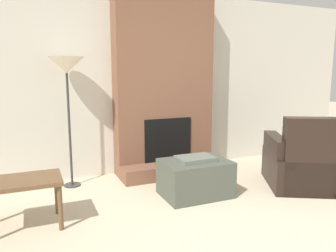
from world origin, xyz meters
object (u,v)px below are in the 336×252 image
at_px(ottoman, 195,177).
at_px(floor_lamp_left, 66,70).
at_px(armchair, 301,165).
at_px(side_table, 23,186).

relative_size(ottoman, floor_lamp_left, 0.48).
bearing_deg(floor_lamp_left, ottoman, -35.20).
distance_m(ottoman, armchair, 1.40).
bearing_deg(side_table, floor_lamp_left, 61.24).
distance_m(ottoman, floor_lamp_left, 2.05).
height_order(ottoman, floor_lamp_left, floor_lamp_left).
height_order(armchair, side_table, armchair).
bearing_deg(floor_lamp_left, armchair, -24.15).
bearing_deg(armchair, side_table, 25.02).
relative_size(armchair, floor_lamp_left, 0.71).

